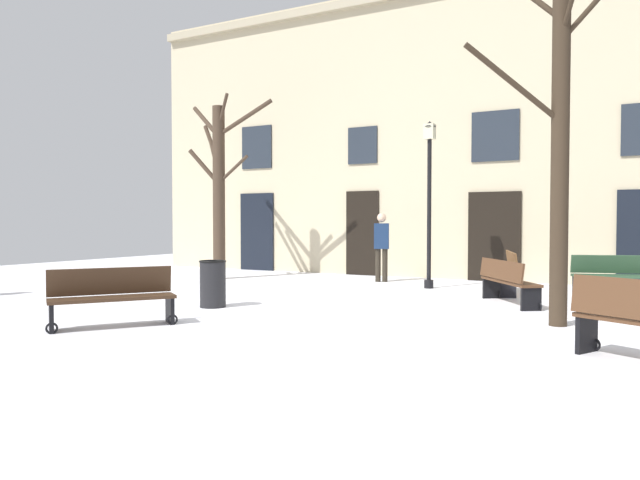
{
  "coord_description": "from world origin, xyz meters",
  "views": [
    {
      "loc": [
        5.62,
        -8.84,
        1.6
      ],
      "look_at": [
        0.0,
        1.44,
        1.23
      ],
      "focal_mm": 33.52,
      "sensor_mm": 36.0,
      "label": 1
    }
  ],
  "objects_px": {
    "litter_bin": "(213,284)",
    "person_crossing_plaza": "(382,243)",
    "tree_foreground": "(219,183)",
    "bench_back_to_back_right": "(616,276)",
    "tree_left_of_center": "(561,128)",
    "bench_facing_shops": "(507,281)",
    "streetlamp": "(429,187)",
    "bench_back_to_back_left": "(112,297)",
    "bench_far_corner": "(506,272)"
  },
  "relations": [
    {
      "from": "person_crossing_plaza",
      "to": "tree_left_of_center",
      "type": "bearing_deg",
      "value": 117.15
    },
    {
      "from": "tree_left_of_center",
      "to": "streetlamp",
      "type": "xyz_separation_m",
      "value": [
        -3.37,
        3.97,
        -0.58
      ]
    },
    {
      "from": "bench_back_to_back_right",
      "to": "person_crossing_plaza",
      "type": "distance_m",
      "value": 5.62
    },
    {
      "from": "litter_bin",
      "to": "bench_back_to_back_left",
      "type": "distance_m",
      "value": 2.35
    },
    {
      "from": "streetlamp",
      "to": "litter_bin",
      "type": "bearing_deg",
      "value": -117.15
    },
    {
      "from": "bench_back_to_back_left",
      "to": "bench_facing_shops",
      "type": "distance_m",
      "value": 7.17
    },
    {
      "from": "tree_foreground",
      "to": "person_crossing_plaza",
      "type": "height_order",
      "value": "tree_foreground"
    },
    {
      "from": "tree_foreground",
      "to": "person_crossing_plaza",
      "type": "distance_m",
      "value": 4.78
    },
    {
      "from": "bench_back_to_back_left",
      "to": "tree_left_of_center",
      "type": "bearing_deg",
      "value": -25.36
    },
    {
      "from": "tree_foreground",
      "to": "bench_far_corner",
      "type": "xyz_separation_m",
      "value": [
        7.66,
        0.37,
        -2.18
      ]
    },
    {
      "from": "bench_facing_shops",
      "to": "bench_far_corner",
      "type": "height_order",
      "value": "bench_far_corner"
    },
    {
      "from": "tree_foreground",
      "to": "litter_bin",
      "type": "xyz_separation_m",
      "value": [
        3.32,
        -4.4,
        -2.22
      ]
    },
    {
      "from": "bench_back_to_back_left",
      "to": "bench_facing_shops",
      "type": "bearing_deg",
      "value": -6.01
    },
    {
      "from": "bench_back_to_back_right",
      "to": "bench_facing_shops",
      "type": "relative_size",
      "value": 1.02
    },
    {
      "from": "tree_foreground",
      "to": "bench_back_to_back_right",
      "type": "distance_m",
      "value": 10.1
    },
    {
      "from": "tree_left_of_center",
      "to": "person_crossing_plaza",
      "type": "xyz_separation_m",
      "value": [
        -4.94,
        4.82,
        -1.98
      ]
    },
    {
      "from": "streetlamp",
      "to": "person_crossing_plaza",
      "type": "xyz_separation_m",
      "value": [
        -1.57,
        0.85,
        -1.4
      ]
    },
    {
      "from": "tree_left_of_center",
      "to": "bench_back_to_back_left",
      "type": "xyz_separation_m",
      "value": [
        -5.93,
        -3.31,
        -2.54
      ]
    },
    {
      "from": "bench_back_to_back_left",
      "to": "person_crossing_plaza",
      "type": "bearing_deg",
      "value": 28.59
    },
    {
      "from": "tree_left_of_center",
      "to": "bench_back_to_back_left",
      "type": "bearing_deg",
      "value": -150.85
    },
    {
      "from": "bench_far_corner",
      "to": "bench_back_to_back_right",
      "type": "bearing_deg",
      "value": 82.57
    },
    {
      "from": "tree_left_of_center",
      "to": "litter_bin",
      "type": "distance_m",
      "value": 6.5
    },
    {
      "from": "bench_far_corner",
      "to": "streetlamp",
      "type": "bearing_deg",
      "value": -112.16
    },
    {
      "from": "streetlamp",
      "to": "tree_foreground",
      "type": "bearing_deg",
      "value": -174.83
    },
    {
      "from": "tree_left_of_center",
      "to": "bench_back_to_back_right",
      "type": "bearing_deg",
      "value": 81.73
    },
    {
      "from": "tree_foreground",
      "to": "person_crossing_plaza",
      "type": "relative_size",
      "value": 2.78
    },
    {
      "from": "bench_facing_shops",
      "to": "tree_foreground",
      "type": "bearing_deg",
      "value": 44.81
    },
    {
      "from": "bench_back_to_back_left",
      "to": "person_crossing_plaza",
      "type": "relative_size",
      "value": 0.97
    },
    {
      "from": "tree_foreground",
      "to": "tree_left_of_center",
      "type": "height_order",
      "value": "tree_left_of_center"
    },
    {
      "from": "tree_left_of_center",
      "to": "streetlamp",
      "type": "height_order",
      "value": "tree_left_of_center"
    },
    {
      "from": "bench_back_to_back_right",
      "to": "bench_facing_shops",
      "type": "height_order",
      "value": "bench_back_to_back_right"
    },
    {
      "from": "streetlamp",
      "to": "bench_back_to_back_right",
      "type": "height_order",
      "value": "streetlamp"
    },
    {
      "from": "bench_back_to_back_left",
      "to": "bench_back_to_back_right",
      "type": "xyz_separation_m",
      "value": [
        6.54,
        7.49,
        -0.0
      ]
    },
    {
      "from": "tree_left_of_center",
      "to": "bench_facing_shops",
      "type": "height_order",
      "value": "tree_left_of_center"
    },
    {
      "from": "tree_foreground",
      "to": "bench_facing_shops",
      "type": "xyz_separation_m",
      "value": [
        8.04,
        -1.38,
        -2.2
      ]
    },
    {
      "from": "litter_bin",
      "to": "bench_back_to_back_right",
      "type": "xyz_separation_m",
      "value": [
        6.51,
        5.14,
        0.02
      ]
    },
    {
      "from": "tree_left_of_center",
      "to": "bench_facing_shops",
      "type": "xyz_separation_m",
      "value": [
        -1.18,
        2.06,
        -2.54
      ]
    },
    {
      "from": "litter_bin",
      "to": "person_crossing_plaza",
      "type": "xyz_separation_m",
      "value": [
        0.95,
        5.78,
        0.58
      ]
    },
    {
      "from": "litter_bin",
      "to": "person_crossing_plaza",
      "type": "bearing_deg",
      "value": 80.62
    },
    {
      "from": "streetlamp",
      "to": "bench_far_corner",
      "type": "height_order",
      "value": "streetlamp"
    },
    {
      "from": "person_crossing_plaza",
      "to": "bench_facing_shops",
      "type": "bearing_deg",
      "value": 125.21
    },
    {
      "from": "tree_left_of_center",
      "to": "bench_far_corner",
      "type": "relative_size",
      "value": 3.29
    },
    {
      "from": "tree_foreground",
      "to": "streetlamp",
      "type": "xyz_separation_m",
      "value": [
        5.85,
        0.53,
        -0.24
      ]
    },
    {
      "from": "litter_bin",
      "to": "bench_back_to_back_right",
      "type": "distance_m",
      "value": 8.29
    },
    {
      "from": "tree_foreground",
      "to": "bench_back_to_back_right",
      "type": "height_order",
      "value": "tree_foreground"
    },
    {
      "from": "bench_back_to_back_left",
      "to": "bench_far_corner",
      "type": "bearing_deg",
      "value": 3.94
    },
    {
      "from": "bench_back_to_back_right",
      "to": "bench_back_to_back_left",
      "type": "bearing_deg",
      "value": -149.21
    },
    {
      "from": "litter_bin",
      "to": "bench_facing_shops",
      "type": "height_order",
      "value": "litter_bin"
    },
    {
      "from": "tree_foreground",
      "to": "bench_facing_shops",
      "type": "height_order",
      "value": "tree_foreground"
    },
    {
      "from": "streetlamp",
      "to": "person_crossing_plaza",
      "type": "distance_m",
      "value": 2.27
    }
  ]
}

